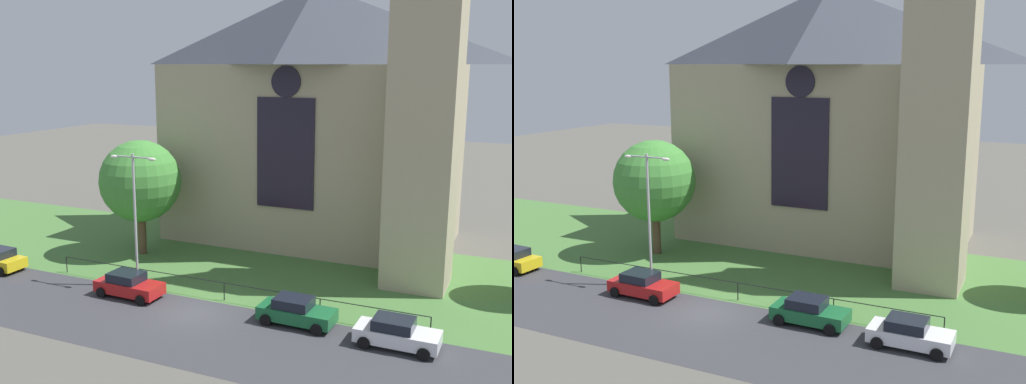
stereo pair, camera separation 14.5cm
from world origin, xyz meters
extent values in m
plane|color=#56544C|center=(0.00, 10.00, 0.00)|extent=(160.00, 160.00, 0.00)
cube|color=#38383D|center=(0.00, -2.00, 0.00)|extent=(120.00, 8.00, 0.01)
cube|color=#477538|center=(0.00, 8.00, 0.00)|extent=(120.00, 20.00, 0.01)
cube|color=tan|center=(0.70, 18.19, 7.00)|extent=(22.00, 12.00, 14.00)
pyramid|color=#383D47|center=(0.70, 18.19, 17.00)|extent=(22.00, 12.00, 6.00)
cube|color=black|center=(0.70, 12.14, 7.70)|extent=(4.40, 0.16, 8.00)
cylinder|color=black|center=(0.70, 12.14, 12.80)|extent=(2.20, 0.15, 2.20)
cube|color=tan|center=(10.70, 10.19, 9.00)|extent=(4.00, 4.00, 18.00)
cylinder|color=black|center=(0.70, 2.50, 1.10)|extent=(24.36, 0.05, 0.05)
cylinder|color=black|center=(-11.48, 2.50, 0.55)|extent=(0.07, 0.07, 1.10)
cylinder|color=black|center=(-5.39, 2.50, 0.55)|extent=(0.06, 0.07, 1.10)
cylinder|color=black|center=(0.70, 2.50, 0.55)|extent=(0.06, 0.07, 1.10)
cylinder|color=black|center=(6.79, 2.50, 0.55)|extent=(0.06, 0.07, 1.10)
cylinder|color=black|center=(12.88, 2.50, 0.55)|extent=(0.07, 0.07, 1.10)
cylinder|color=brown|center=(-9.26, 8.28, 1.65)|extent=(0.61, 0.61, 3.31)
sphere|color=#428C38|center=(-9.26, 8.28, 5.57)|extent=(6.05, 6.05, 6.05)
cylinder|color=#B2B2B7|center=(-5.54, 2.40, 4.29)|extent=(0.16, 0.16, 8.59)
cylinder|color=#B2B2B7|center=(-6.24, 2.40, 8.39)|extent=(1.40, 0.10, 0.10)
cylinder|color=#B2B2B7|center=(-4.84, 2.40, 8.39)|extent=(1.40, 0.10, 0.10)
ellipsoid|color=white|center=(-6.94, 2.40, 8.34)|extent=(0.57, 0.26, 0.20)
ellipsoid|color=white|center=(-4.14, 2.40, 8.34)|extent=(0.57, 0.26, 0.20)
cylinder|color=black|center=(-14.96, 0.00, 0.32)|extent=(0.65, 0.24, 0.64)
cylinder|color=black|center=(-14.89, 1.80, 0.32)|extent=(0.65, 0.24, 0.64)
cube|color=#B21919|center=(-4.89, 0.63, 0.61)|extent=(4.24, 1.90, 0.70)
cube|color=black|center=(-5.09, 0.64, 1.23)|extent=(2.04, 1.65, 0.55)
cylinder|color=black|center=(-3.39, 1.49, 0.32)|extent=(0.65, 0.24, 0.64)
cylinder|color=black|center=(-3.44, -0.31, 0.32)|extent=(0.65, 0.24, 0.64)
cylinder|color=black|center=(-6.33, 1.57, 0.32)|extent=(0.65, 0.24, 0.64)
cylinder|color=black|center=(-6.38, -0.23, 0.32)|extent=(0.65, 0.24, 0.64)
cube|color=#196033|center=(5.94, 1.08, 0.61)|extent=(4.23, 1.86, 0.70)
cube|color=black|center=(5.74, 1.09, 1.23)|extent=(2.02, 1.63, 0.55)
cylinder|color=black|center=(7.42, 1.96, 0.32)|extent=(0.64, 0.23, 0.64)
cylinder|color=black|center=(7.39, 0.16, 0.32)|extent=(0.64, 0.23, 0.64)
cylinder|color=black|center=(4.48, 2.00, 0.32)|extent=(0.64, 0.23, 0.64)
cylinder|color=black|center=(4.45, 0.21, 0.32)|extent=(0.64, 0.23, 0.64)
cube|color=silver|center=(11.54, 0.58, 0.61)|extent=(4.21, 1.83, 0.70)
cube|color=black|center=(11.34, 0.58, 1.23)|extent=(2.01, 1.61, 0.55)
cylinder|color=black|center=(13.02, 1.47, 0.32)|extent=(0.64, 0.22, 0.64)
cylinder|color=black|center=(13.00, -0.33, 0.32)|extent=(0.64, 0.22, 0.64)
cylinder|color=black|center=(10.08, 1.49, 0.32)|extent=(0.64, 0.22, 0.64)
cylinder|color=black|center=(10.06, -0.31, 0.32)|extent=(0.64, 0.22, 0.64)
camera|label=1|loc=(17.12, -28.52, 14.02)|focal=43.10mm
camera|label=2|loc=(17.25, -28.46, 14.02)|focal=43.10mm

